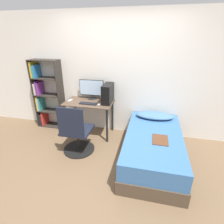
{
  "coord_description": "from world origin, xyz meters",
  "views": [
    {
      "loc": [
        0.69,
        -2.06,
        2.02
      ],
      "look_at": [
        0.04,
        0.78,
        0.75
      ],
      "focal_mm": 28.0,
      "sensor_mm": 36.0,
      "label": 1
    }
  ],
  "objects_px": {
    "monitor": "(91,89)",
    "keyboard": "(88,104)",
    "office_chair": "(76,135)",
    "bed": "(153,147)",
    "pc_tower": "(108,93)",
    "bookshelf": "(44,96)"
  },
  "relations": [
    {
      "from": "office_chair",
      "to": "monitor",
      "type": "distance_m",
      "value": 1.1
    },
    {
      "from": "bookshelf",
      "to": "pc_tower",
      "type": "xyz_separation_m",
      "value": [
        1.54,
        -0.09,
        0.19
      ]
    },
    {
      "from": "bed",
      "to": "pc_tower",
      "type": "height_order",
      "value": "pc_tower"
    },
    {
      "from": "keyboard",
      "to": "pc_tower",
      "type": "relative_size",
      "value": 0.84
    },
    {
      "from": "office_chair",
      "to": "pc_tower",
      "type": "relative_size",
      "value": 2.25
    },
    {
      "from": "bookshelf",
      "to": "office_chair",
      "type": "relative_size",
      "value": 1.63
    },
    {
      "from": "office_chair",
      "to": "pc_tower",
      "type": "xyz_separation_m",
      "value": [
        0.4,
        0.77,
        0.59
      ]
    },
    {
      "from": "monitor",
      "to": "pc_tower",
      "type": "bearing_deg",
      "value": -18.46
    },
    {
      "from": "office_chair",
      "to": "bed",
      "type": "bearing_deg",
      "value": 4.07
    },
    {
      "from": "office_chair",
      "to": "keyboard",
      "type": "relative_size",
      "value": 2.67
    },
    {
      "from": "bookshelf",
      "to": "office_chair",
      "type": "height_order",
      "value": "bookshelf"
    },
    {
      "from": "monitor",
      "to": "keyboard",
      "type": "xyz_separation_m",
      "value": [
        0.03,
        -0.32,
        -0.22
      ]
    },
    {
      "from": "bed",
      "to": "keyboard",
      "type": "relative_size",
      "value": 5.05
    },
    {
      "from": "bookshelf",
      "to": "keyboard",
      "type": "relative_size",
      "value": 4.34
    },
    {
      "from": "bed",
      "to": "keyboard",
      "type": "distance_m",
      "value": 1.51
    },
    {
      "from": "pc_tower",
      "to": "monitor",
      "type": "bearing_deg",
      "value": 161.54
    },
    {
      "from": "office_chair",
      "to": "monitor",
      "type": "height_order",
      "value": "monitor"
    },
    {
      "from": "monitor",
      "to": "keyboard",
      "type": "height_order",
      "value": "monitor"
    },
    {
      "from": "office_chair",
      "to": "bed",
      "type": "height_order",
      "value": "office_chair"
    },
    {
      "from": "office_chair",
      "to": "monitor",
      "type": "xyz_separation_m",
      "value": [
        0.01,
        0.9,
        0.63
      ]
    },
    {
      "from": "bookshelf",
      "to": "keyboard",
      "type": "distance_m",
      "value": 1.2
    },
    {
      "from": "bookshelf",
      "to": "monitor",
      "type": "height_order",
      "value": "bookshelf"
    }
  ]
}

